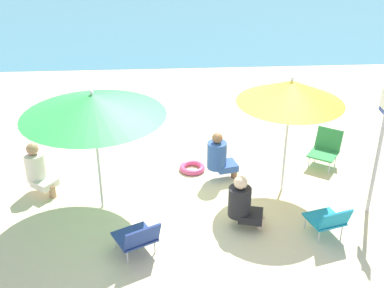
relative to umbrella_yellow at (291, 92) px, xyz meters
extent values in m
plane|color=beige|center=(-1.53, -0.19, -1.81)|extent=(40.00, 40.00, 0.00)
cube|color=teal|center=(-1.53, 14.76, -1.81)|extent=(40.00, 16.00, 0.01)
cylinder|color=silver|center=(0.00, 0.00, -0.81)|extent=(0.04, 0.04, 2.00)
cone|color=yellow|center=(0.00, 0.00, 0.00)|extent=(1.71, 1.71, 0.37)
sphere|color=silver|center=(0.00, 0.00, 0.22)|extent=(0.06, 0.06, 0.06)
cylinder|color=silver|center=(-3.04, -0.30, -0.83)|extent=(0.04, 0.04, 1.97)
cone|color=green|center=(-3.04, -0.30, -0.02)|extent=(2.19, 2.19, 0.34)
sphere|color=silver|center=(-3.04, -0.30, 0.18)|extent=(0.06, 0.06, 0.06)
cube|color=#33934C|center=(0.95, 0.77, -1.55)|extent=(0.69, 0.69, 0.03)
cube|color=#33934C|center=(1.10, 1.00, -1.35)|extent=(0.48, 0.40, 0.39)
cylinder|color=silver|center=(0.99, 0.50, -1.69)|extent=(0.02, 0.02, 0.25)
cylinder|color=silver|center=(0.67, 0.72, -1.69)|extent=(0.02, 0.02, 0.25)
cylinder|color=silver|center=(1.22, 0.83, -1.69)|extent=(0.02, 0.02, 0.25)
cylinder|color=silver|center=(0.91, 1.05, -1.69)|extent=(0.02, 0.02, 0.25)
cube|color=teal|center=(0.34, -1.24, -1.56)|extent=(0.60, 0.59, 0.03)
cube|color=teal|center=(0.41, -1.48, -1.40)|extent=(0.51, 0.26, 0.31)
cylinder|color=silver|center=(0.10, -1.11, -1.69)|extent=(0.02, 0.02, 0.24)
cylinder|color=silver|center=(0.48, -1.00, -1.69)|extent=(0.02, 0.02, 0.24)
cylinder|color=silver|center=(0.21, -1.47, -1.69)|extent=(0.02, 0.02, 0.24)
cylinder|color=silver|center=(0.58, -1.37, -1.69)|extent=(0.02, 0.02, 0.24)
cube|color=navy|center=(-2.47, -1.46, -1.57)|extent=(0.70, 0.69, 0.03)
cube|color=navy|center=(-2.34, -1.70, -1.40)|extent=(0.53, 0.36, 0.34)
cylinder|color=silver|center=(-2.75, -1.37, -1.70)|extent=(0.02, 0.02, 0.23)
cylinder|color=silver|center=(-2.37, -1.18, -1.70)|extent=(0.02, 0.02, 0.23)
cylinder|color=silver|center=(-2.56, -1.73, -1.70)|extent=(0.02, 0.02, 0.23)
cylinder|color=silver|center=(-2.18, -1.54, -1.70)|extent=(0.02, 0.02, 0.23)
cube|color=#2D519E|center=(-0.92, 0.45, -1.55)|extent=(0.43, 0.42, 0.12)
cylinder|color=#896042|center=(-0.76, 0.48, -1.68)|extent=(0.12, 0.12, 0.26)
cylinder|color=#2D519E|center=(-1.09, 0.41, -1.31)|extent=(0.34, 0.34, 0.49)
sphere|color=#896042|center=(-1.09, 0.41, -0.97)|extent=(0.19, 0.19, 0.19)
cube|color=black|center=(-0.72, -1.01, -1.61)|extent=(0.43, 0.42, 0.12)
cylinder|color=beige|center=(-0.57, -1.05, -1.71)|extent=(0.12, 0.12, 0.21)
cylinder|color=black|center=(-0.90, -0.97, -1.37)|extent=(0.35, 0.35, 0.47)
sphere|color=beige|center=(-0.90, -0.97, -1.03)|extent=(0.21, 0.21, 0.21)
cube|color=silver|center=(-4.04, 0.14, -1.59)|extent=(0.49, 0.49, 0.12)
cylinder|color=tan|center=(-3.91, 0.04, -1.70)|extent=(0.12, 0.12, 0.22)
cylinder|color=silver|center=(-4.18, 0.24, -1.34)|extent=(0.34, 0.34, 0.49)
sphere|color=tan|center=(-4.18, 0.24, -0.99)|extent=(0.21, 0.21, 0.21)
cylinder|color=#ADADB2|center=(1.24, -0.72, -0.77)|extent=(0.06, 0.06, 2.08)
torus|color=#E54C7F|center=(-1.50, 0.78, -1.76)|extent=(0.48, 0.48, 0.10)
camera|label=1|loc=(-2.02, -7.09, 2.76)|focal=45.91mm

